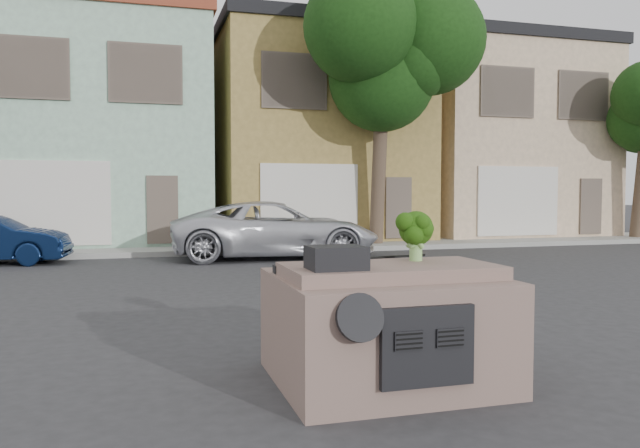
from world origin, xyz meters
name	(u,v)px	position (x,y,z in m)	size (l,w,h in m)	color
ground_plane	(303,318)	(0.00, 0.00, 0.00)	(120.00, 120.00, 0.00)	#303033
sidewalk	(215,248)	(0.00, 10.50, 0.07)	(40.00, 3.00, 0.15)	gray
townhouse_mint	(99,134)	(-3.50, 14.50, 3.77)	(7.20, 8.20, 7.55)	#99C2A7
townhouse_tan	(309,139)	(4.00, 14.50, 3.77)	(7.20, 8.20, 7.55)	olive
townhouse_beige	(484,143)	(11.50, 14.50, 3.77)	(7.20, 8.20, 7.55)	#D1B18E
silver_pickup	(276,258)	(1.29, 7.88, 0.00)	(2.53, 5.48, 1.52)	silver
tree_near	(379,112)	(5.00, 9.80, 4.25)	(4.40, 4.00, 8.50)	#15370F
car_dashboard	(384,322)	(0.00, -3.00, 0.56)	(2.00, 1.80, 1.12)	#785E54
instrument_hump	(336,258)	(-0.58, -3.35, 1.22)	(0.48, 0.38, 0.20)	black
wiper_arm	(396,257)	(0.28, -2.62, 1.13)	(0.70, 0.03, 0.02)	black
broccoli	(416,235)	(0.35, -2.94, 1.36)	(0.40, 0.40, 0.49)	#1A3A09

